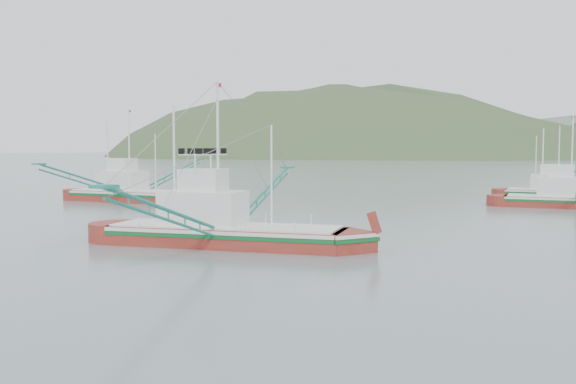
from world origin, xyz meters
The scene contains 6 objects.
ground centered at (0.00, 0.00, 0.00)m, with size 1200.00×1200.00×0.00m, color slate.
main_boat centered at (-2.40, 2.27, 2.06)m, with size 15.36×26.36×10.88m.
bg_boat_right centered at (12.57, 40.71, 1.59)m, with size 14.01×24.55×9.99m.
bg_boat_left centered at (-30.84, 22.81, 1.69)m, with size 15.57×27.39×11.13m.
bg_boat_far centered at (9.54, 52.38, 1.28)m, with size 12.95×23.02×9.33m.
headland_left centered at (-180.00, 360.00, 0.00)m, with size 448.00×308.00×210.00m, color #374C27.
Camera 1 is at (21.57, -29.26, 6.07)m, focal length 40.00 mm.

